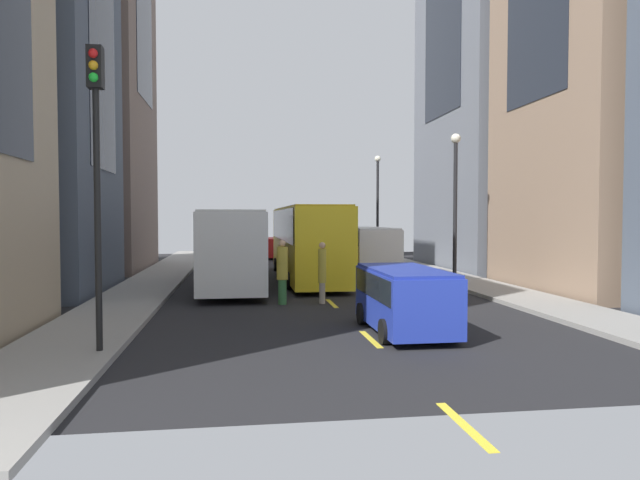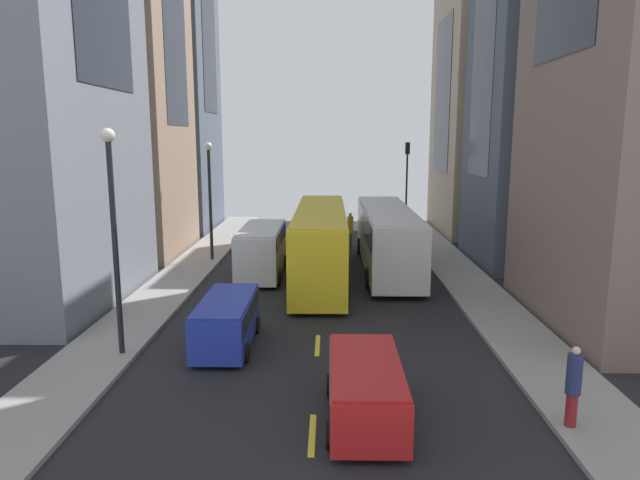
# 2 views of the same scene
# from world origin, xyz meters

# --- Properties ---
(ground_plane) EXTENTS (41.08, 41.08, 0.00)m
(ground_plane) POSITION_xyz_m (0.00, 0.00, 0.00)
(ground_plane) COLOR black
(sidewalk_west) EXTENTS (2.62, 44.00, 0.15)m
(sidewalk_west) POSITION_xyz_m (-7.23, 0.00, 0.07)
(sidewalk_west) COLOR gray
(sidewalk_west) RESTS_ON ground
(sidewalk_east) EXTENTS (2.62, 44.00, 0.15)m
(sidewalk_east) POSITION_xyz_m (7.23, 0.00, 0.07)
(sidewalk_east) COLOR gray
(sidewalk_east) RESTS_ON ground
(lane_stripe_0) EXTENTS (0.16, 2.00, 0.01)m
(lane_stripe_0) POSITION_xyz_m (0.00, -21.00, 0.01)
(lane_stripe_0) COLOR yellow
(lane_stripe_0) RESTS_ON ground
(lane_stripe_1) EXTENTS (0.16, 2.00, 0.01)m
(lane_stripe_1) POSITION_xyz_m (0.00, -15.00, 0.01)
(lane_stripe_1) COLOR yellow
(lane_stripe_1) RESTS_ON ground
(lane_stripe_2) EXTENTS (0.16, 2.00, 0.01)m
(lane_stripe_2) POSITION_xyz_m (0.00, -9.00, 0.01)
(lane_stripe_2) COLOR yellow
(lane_stripe_2) RESTS_ON ground
(lane_stripe_3) EXTENTS (0.16, 2.00, 0.01)m
(lane_stripe_3) POSITION_xyz_m (0.00, -3.00, 0.01)
(lane_stripe_3) COLOR yellow
(lane_stripe_3) RESTS_ON ground
(lane_stripe_4) EXTENTS (0.16, 2.00, 0.01)m
(lane_stripe_4) POSITION_xyz_m (0.00, 3.00, 0.01)
(lane_stripe_4) COLOR yellow
(lane_stripe_4) RESTS_ON ground
(lane_stripe_5) EXTENTS (0.16, 2.00, 0.01)m
(lane_stripe_5) POSITION_xyz_m (0.00, 9.00, 0.01)
(lane_stripe_5) COLOR yellow
(lane_stripe_5) RESTS_ON ground
(lane_stripe_6) EXTENTS (0.16, 2.00, 0.01)m
(lane_stripe_6) POSITION_xyz_m (0.00, 15.00, 0.01)
(lane_stripe_6) COLOR yellow
(lane_stripe_6) RESTS_ON ground
(building_west_0) EXTENTS (9.16, 9.97, 20.27)m
(building_west_0) POSITION_xyz_m (-13.27, -15.41, 10.13)
(building_west_0) COLOR tan
(building_west_0) RESTS_ON ground
(building_west_1) EXTENTS (6.16, 7.86, 22.30)m
(building_west_1) POSITION_xyz_m (-11.79, -4.45, 11.15)
(building_west_1) COLOR #4C5666
(building_west_1) RESTS_ON ground
(city_bus_white) EXTENTS (2.81, 12.84, 3.35)m
(city_bus_white) POSITION_xyz_m (-3.54, -2.67, 2.01)
(city_bus_white) COLOR silver
(city_bus_white) RESTS_ON ground
(streetcar_yellow) EXTENTS (2.70, 13.47, 3.59)m
(streetcar_yellow) POSITION_xyz_m (0.07, -0.64, 2.12)
(streetcar_yellow) COLOR yellow
(streetcar_yellow) RESTS_ON ground
(delivery_van_white) EXTENTS (2.25, 6.04, 2.58)m
(delivery_van_white) POSITION_xyz_m (3.11, -0.94, 1.52)
(delivery_van_white) COLOR white
(delivery_van_white) RESTS_ON ground
(car_blue_0) EXTENTS (1.96, 4.16, 1.72)m
(car_blue_0) POSITION_xyz_m (1.09, -14.30, 1.01)
(car_blue_0) COLOR #2338AD
(car_blue_0) RESTS_ON ground
(car_blue_1) EXTENTS (1.88, 4.40, 1.69)m
(car_blue_1) POSITION_xyz_m (3.12, 9.14, 1.00)
(car_blue_1) COLOR #2338AD
(car_blue_1) RESTS_ON ground
(car_red_2) EXTENTS (2.00, 4.39, 1.52)m
(car_red_2) POSITION_xyz_m (-1.34, 14.17, 0.90)
(car_red_2) COLOR red
(car_red_2) RESTS_ON ground
(pedestrian_waiting_curb) EXTENTS (0.29, 0.29, 2.20)m
(pedestrian_waiting_curb) POSITION_xyz_m (-0.34, -8.95, 1.19)
(pedestrian_waiting_curb) COLOR gray
(pedestrian_waiting_curb) RESTS_ON ground
(pedestrian_crossing_near) EXTENTS (0.37, 0.37, 2.04)m
(pedestrian_crossing_near) POSITION_xyz_m (-6.34, 14.72, 1.23)
(pedestrian_crossing_near) COLOR maroon
(pedestrian_crossing_near) RESTS_ON ground
(pedestrian_crossing_mid) EXTENTS (0.40, 0.40, 2.28)m
(pedestrian_crossing_mid) POSITION_xyz_m (-1.76, -8.92, 1.21)
(pedestrian_crossing_mid) COLOR #336B38
(pedestrian_crossing_mid) RESTS_ON ground
(traffic_light_near_corner) EXTENTS (0.32, 0.44, 6.61)m
(traffic_light_near_corner) POSITION_xyz_m (-6.32, -15.95, 4.69)
(traffic_light_near_corner) COLOR black
(traffic_light_near_corner) RESTS_ON ground
(streetlamp_near) EXTENTS (0.44, 0.44, 6.70)m
(streetlamp_near) POSITION_xyz_m (6.42, -4.31, 4.28)
(streetlamp_near) COLOR black
(streetlamp_near) RESTS_ON ground
(streetlamp_far) EXTENTS (0.44, 0.44, 7.26)m
(streetlamp_far) POSITION_xyz_m (6.42, 10.15, 4.58)
(streetlamp_far) COLOR black
(streetlamp_far) RESTS_ON ground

